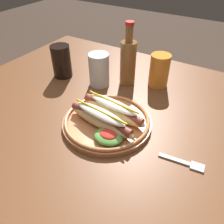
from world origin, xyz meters
name	(u,v)px	position (x,y,z in m)	size (l,w,h in m)	color
ground_plane	(104,213)	(0.00, 0.00, 0.00)	(8.00, 8.00, 0.00)	#3D2D23
dining_table	(100,127)	(0.00, 0.00, 0.64)	(1.12, 0.98, 0.74)	brown
hot_dog_plate	(107,119)	(0.08, -0.07, 0.77)	(0.28, 0.28, 0.08)	#B77042
fork	(185,163)	(0.34, -0.09, 0.74)	(0.12, 0.03, 0.00)	silver
soda_cup	(62,61)	(-0.25, 0.10, 0.81)	(0.08, 0.08, 0.13)	black
water_cup	(99,70)	(-0.08, 0.13, 0.80)	(0.08, 0.08, 0.13)	silver
extra_cup	(159,71)	(0.12, 0.24, 0.80)	(0.08, 0.08, 0.13)	orange
glass_bottle	(128,61)	(0.01, 0.19, 0.84)	(0.06, 0.06, 0.24)	brown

